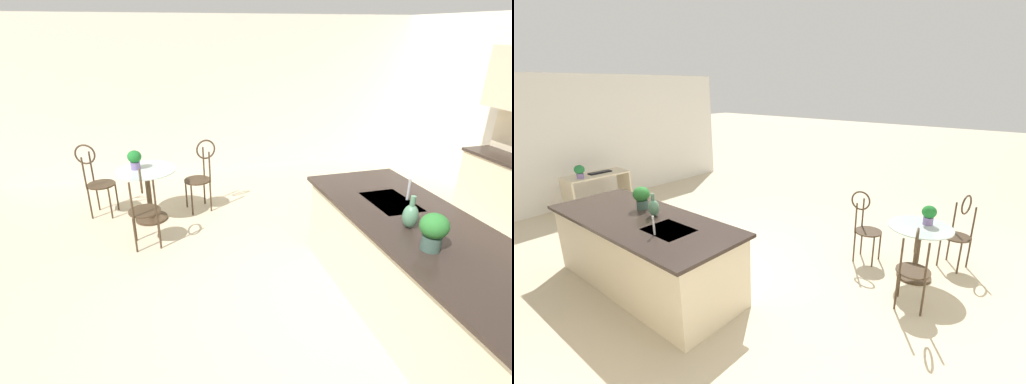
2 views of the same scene
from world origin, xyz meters
The scene contains 11 objects.
ground_plane centered at (0.00, 0.00, 0.00)m, with size 40.00×40.00×0.00m, color beige.
wall_left_window centered at (-4.26, 0.00, 1.35)m, with size 0.12×7.80×2.70m, color silver.
kitchen_island centered at (0.30, 0.85, 0.46)m, with size 2.80×1.06×0.92m.
bistro_table centered at (-2.34, -1.47, 0.45)m, with size 0.80×0.80×0.74m.
chair_near_window centered at (-2.50, -0.73, 0.57)m, with size 0.45×0.51×1.04m.
chair_by_island centered at (-1.59, -1.52, 0.57)m, with size 0.49×0.39×1.04m.
chair_toward_desk centered at (-2.69, -2.16, 0.57)m, with size 0.46×0.52×1.04m.
sink_faucet centered at (-0.25, 1.03, 1.03)m, with size 0.02×0.02×0.22m, color #B2B5BA.
potted_plant_on_table centered at (-2.40, -1.60, 0.89)m, with size 0.18×0.18×0.26m.
potted_plant_counter_near centered at (0.60, 0.64, 1.09)m, with size 0.21×0.21×0.30m.
vase_on_counter centered at (0.25, 0.69, 1.03)m, with size 0.13×0.13×0.29m.
Camera 1 is at (2.69, -1.30, 2.48)m, focal length 26.98 mm.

